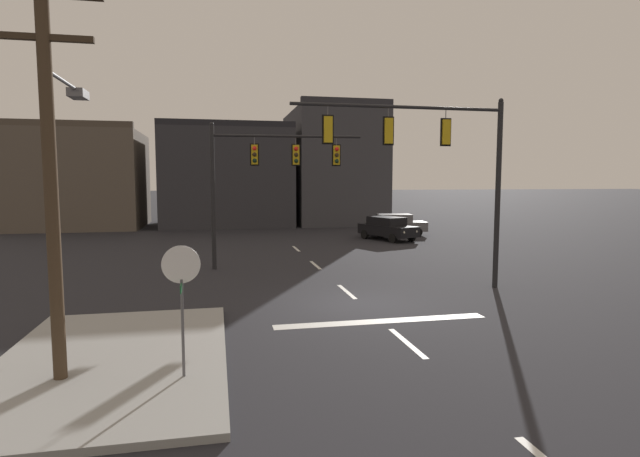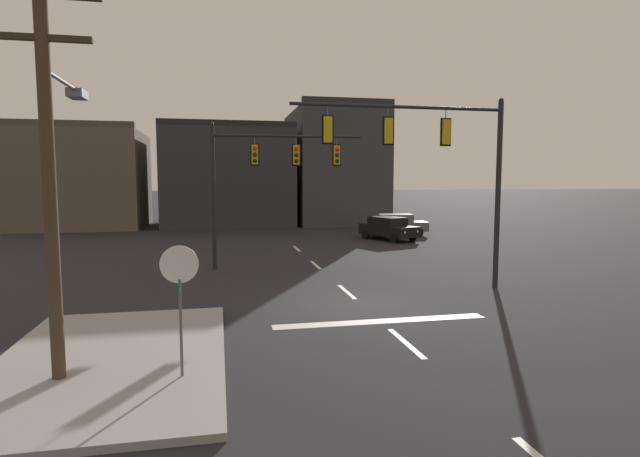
% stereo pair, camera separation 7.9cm
% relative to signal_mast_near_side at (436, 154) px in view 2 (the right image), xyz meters
% --- Properties ---
extents(ground_plane, '(400.00, 400.00, 0.00)m').
position_rel_signal_mast_near_side_xyz_m(ground_plane, '(-3.27, -1.61, -5.10)').
color(ground_plane, '#232328').
extents(sidewalk_near_corner, '(5.00, 8.00, 0.15)m').
position_rel_signal_mast_near_side_xyz_m(sidewalk_near_corner, '(-10.31, -5.61, -5.02)').
color(sidewalk_near_corner, gray).
rests_on(sidewalk_near_corner, ground).
extents(stop_bar_paint, '(6.40, 0.50, 0.01)m').
position_rel_signal_mast_near_side_xyz_m(stop_bar_paint, '(-3.27, -3.61, -5.09)').
color(stop_bar_paint, silver).
rests_on(stop_bar_paint, ground).
extents(lane_centreline, '(0.16, 26.40, 0.01)m').
position_rel_signal_mast_near_side_xyz_m(lane_centreline, '(-3.27, 0.39, -5.09)').
color(lane_centreline, silver).
rests_on(lane_centreline, ground).
extents(signal_mast_near_side, '(8.10, 0.38, 7.19)m').
position_rel_signal_mast_near_side_xyz_m(signal_mast_near_side, '(0.00, 0.00, 0.00)').
color(signal_mast_near_side, black).
rests_on(signal_mast_near_side, ground).
extents(signal_mast_far_side, '(7.00, 0.68, 6.76)m').
position_rel_signal_mast_near_side_xyz_m(signal_mast_far_side, '(-5.86, 6.08, -0.43)').
color(signal_mast_far_side, black).
rests_on(signal_mast_far_side, ground).
extents(stop_sign, '(0.76, 0.64, 2.83)m').
position_rel_signal_mast_near_side_xyz_m(stop_sign, '(-8.67, -7.07, -2.95)').
color(stop_sign, '#56565B').
rests_on(stop_sign, ground).
extents(car_lot_nearside, '(3.38, 4.75, 1.61)m').
position_rel_signal_mast_near_side_xyz_m(car_lot_nearside, '(3.64, 15.50, -4.24)').
color(car_lot_nearside, black).
rests_on(car_lot_nearside, ground).
extents(car_lot_middle, '(4.63, 2.44, 1.61)m').
position_rel_signal_mast_near_side_xyz_m(car_lot_middle, '(5.23, 18.16, -4.24)').
color(car_lot_middle, slate).
rests_on(car_lot_middle, ground).
extents(utility_pole, '(2.20, 2.78, 8.21)m').
position_rel_signal_mast_near_side_xyz_m(utility_pole, '(-11.10, -6.49, -0.53)').
color(utility_pole, '#423323').
rests_on(utility_pole, ground).
extents(building_row, '(32.64, 11.83, 11.26)m').
position_rel_signal_mast_near_side_xyz_m(building_row, '(-7.04, 30.44, -0.43)').
color(building_row, brown).
rests_on(building_row, ground).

